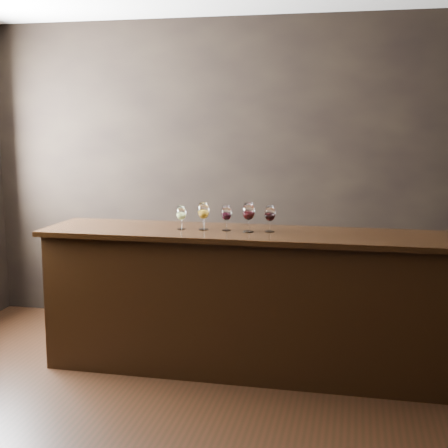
% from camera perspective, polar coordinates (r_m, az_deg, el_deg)
% --- Properties ---
extents(ground, '(5.00, 5.00, 0.00)m').
position_cam_1_polar(ground, '(3.95, -3.60, -18.88)').
color(ground, black).
rests_on(ground, ground).
extents(room_shell, '(5.02, 4.52, 2.81)m').
position_cam_1_polar(room_shell, '(3.67, -6.95, 8.35)').
color(room_shell, black).
rests_on(room_shell, ground).
extents(bar_counter, '(2.95, 0.66, 1.03)m').
position_cam_1_polar(bar_counter, '(4.74, 1.79, -7.30)').
color(bar_counter, black).
rests_on(bar_counter, ground).
extents(bar_top, '(3.05, 0.73, 0.04)m').
position_cam_1_polar(bar_top, '(4.61, 1.82, -0.92)').
color(bar_top, black).
rests_on(bar_top, bar_counter).
extents(back_bar_shelf, '(2.55, 0.40, 0.92)m').
position_cam_1_polar(back_bar_shelf, '(5.58, 8.22, -5.47)').
color(back_bar_shelf, black).
rests_on(back_bar_shelf, ground).
extents(glass_white, '(0.08, 0.08, 0.18)m').
position_cam_1_polar(glass_white, '(4.70, -3.94, 0.96)').
color(glass_white, white).
rests_on(glass_white, bar_top).
extents(glass_amber, '(0.09, 0.09, 0.21)m').
position_cam_1_polar(glass_amber, '(4.67, -1.89, 1.16)').
color(glass_amber, white).
rests_on(glass_amber, bar_top).
extents(glass_red_a, '(0.08, 0.08, 0.19)m').
position_cam_1_polar(glass_red_a, '(4.64, 0.22, 0.96)').
color(glass_red_a, white).
rests_on(glass_red_a, bar_top).
extents(glass_red_b, '(0.09, 0.09, 0.21)m').
position_cam_1_polar(glass_red_b, '(4.58, 2.26, 1.08)').
color(glass_red_b, white).
rests_on(glass_red_b, bar_top).
extents(glass_red_c, '(0.08, 0.08, 0.19)m').
position_cam_1_polar(glass_red_c, '(4.59, 4.22, 0.91)').
color(glass_red_c, white).
rests_on(glass_red_c, bar_top).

